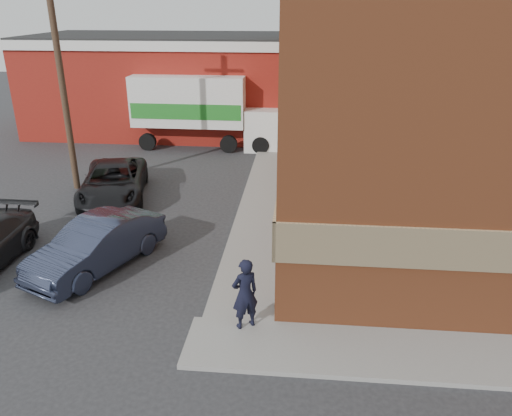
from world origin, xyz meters
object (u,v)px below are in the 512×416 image
(warehouse, at_px, (172,83))
(suv_a, at_px, (113,182))
(utility_pole, at_px, (61,74))
(man, at_px, (245,294))
(sedan, at_px, (97,245))
(box_truck, at_px, (204,106))
(brick_building, at_px, (483,82))

(warehouse, xyz_separation_m, suv_a, (0.58, -12.10, -2.09))
(utility_pole, bearing_deg, man, -48.07)
(sedan, xyz_separation_m, box_truck, (0.65, 13.58, 1.46))
(brick_building, relative_size, warehouse, 1.12)
(sedan, bearing_deg, brick_building, 51.95)
(man, bearing_deg, box_truck, -107.39)
(utility_pole, bearing_deg, brick_building, -0.02)
(warehouse, height_order, box_truck, warehouse)
(sedan, bearing_deg, man, -5.50)
(brick_building, height_order, suv_a, brick_building)
(sedan, bearing_deg, box_truck, 111.24)
(brick_building, height_order, warehouse, brick_building)
(brick_building, xyz_separation_m, box_truck, (-11.75, 6.99, -2.47))
(brick_building, bearing_deg, box_truck, 149.23)
(warehouse, height_order, utility_pole, utility_pole)
(sedan, xyz_separation_m, suv_a, (-1.52, 5.49, -0.02))
(warehouse, bearing_deg, brick_building, -37.20)
(sedan, bearing_deg, suv_a, 129.46)
(man, xyz_separation_m, box_truck, (-4.06, 16.24, 1.18))
(brick_building, bearing_deg, sedan, -152.02)
(brick_building, relative_size, box_truck, 2.35)
(warehouse, relative_size, utility_pole, 1.81)
(sedan, relative_size, suv_a, 0.87)
(warehouse, height_order, suv_a, warehouse)
(sedan, bearing_deg, utility_pole, 142.63)
(utility_pole, bearing_deg, sedan, -61.35)
(brick_building, relative_size, utility_pole, 2.03)
(warehouse, distance_m, utility_pole, 11.27)
(brick_building, distance_m, box_truck, 13.89)
(brick_building, xyz_separation_m, sedan, (-12.40, -6.58, -3.94))
(warehouse, height_order, sedan, warehouse)
(warehouse, xyz_separation_m, sedan, (2.10, -17.59, -2.07))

